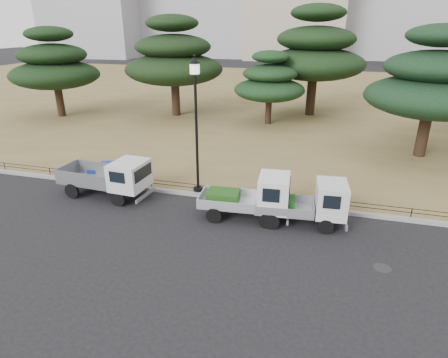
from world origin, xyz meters
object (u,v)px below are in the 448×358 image
(truck_kei_rear, at_px, (308,203))
(street_lamp, at_px, (196,104))
(tarp_pile, at_px, (105,172))
(truck_large, at_px, (109,176))
(truck_kei_front, at_px, (252,197))

(truck_kei_rear, distance_m, street_lamp, 6.55)
(truck_kei_rear, bearing_deg, tarp_pile, 165.47)
(street_lamp, bearing_deg, truck_large, -160.37)
(truck_large, relative_size, truck_kei_front, 1.15)
(truck_kei_front, bearing_deg, tarp_pile, 163.04)
(truck_kei_rear, distance_m, tarp_pile, 10.61)
(truck_large, relative_size, truck_kei_rear, 1.19)
(truck_large, height_order, tarp_pile, truck_large)
(truck_kei_rear, height_order, tarp_pile, truck_kei_rear)
(truck_kei_front, distance_m, tarp_pile, 8.35)
(truck_large, xyz_separation_m, truck_kei_front, (6.96, -0.33, -0.06))
(truck_kei_front, relative_size, tarp_pile, 2.13)
(truck_large, height_order, truck_kei_front, truck_kei_front)
(truck_large, bearing_deg, truck_kei_front, 0.94)
(truck_large, bearing_deg, tarp_pile, 132.20)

